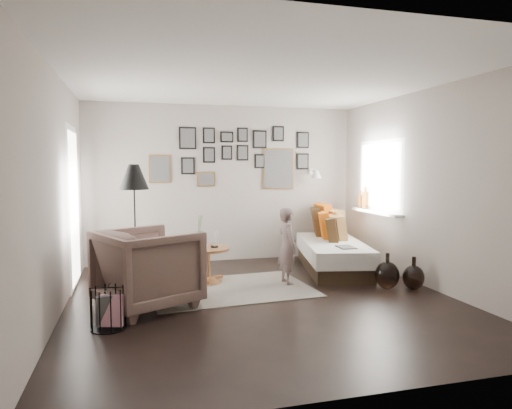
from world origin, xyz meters
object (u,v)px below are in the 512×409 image
object	(u,v)px
pedestal_table	(207,267)
child	(287,246)
daybed	(330,249)
armchair	(148,268)
magazine_basket	(108,309)
demijohn_large	(387,275)
vase	(200,238)
floor_lamp	(134,182)
demijohn_small	(413,277)

from	to	relation	value
pedestal_table	child	size ratio (longest dim) A/B	0.60
daybed	armchair	world-z (taller)	daybed
child	pedestal_table	bearing A→B (deg)	66.31
magazine_basket	demijohn_large	xyz separation A→B (m)	(3.42, 0.60, -0.02)
vase	floor_lamp	world-z (taller)	floor_lamp
vase	magazine_basket	bearing A→B (deg)	-126.08
pedestal_table	floor_lamp	bearing A→B (deg)	-178.66
pedestal_table	vase	bearing A→B (deg)	165.96
pedestal_table	demijohn_small	xyz separation A→B (m)	(2.53, -1.04, -0.06)
armchair	demijohn_large	distance (m)	3.03
demijohn_large	demijohn_small	distance (m)	0.33
daybed	magazine_basket	bearing A→B (deg)	-137.08
vase	daybed	xyz separation A→B (m)	(2.07, 0.33, -0.31)
demijohn_large	child	size ratio (longest dim) A/B	0.45
floor_lamp	armchair	bearing A→B (deg)	-81.94
daybed	magazine_basket	size ratio (longest dim) A/B	5.12
demijohn_small	floor_lamp	bearing A→B (deg)	163.60
daybed	demijohn_large	bearing A→B (deg)	-67.39
floor_lamp	child	bearing A→B (deg)	-9.08
vase	daybed	bearing A→B (deg)	9.19
floor_lamp	demijohn_large	world-z (taller)	floor_lamp
pedestal_table	demijohn_small	size ratio (longest dim) A/B	1.45
armchair	magazine_basket	xyz separation A→B (m)	(-0.40, -0.59, -0.25)
daybed	armchair	distance (m)	3.08
magazine_basket	daybed	bearing A→B (deg)	30.45
armchair	magazine_basket	world-z (taller)	armchair
armchair	floor_lamp	world-z (taller)	floor_lamp
magazine_basket	demijohn_large	bearing A→B (deg)	9.97
armchair	daybed	bearing A→B (deg)	-91.97
pedestal_table	demijohn_large	distance (m)	2.40
daybed	magazine_basket	world-z (taller)	daybed
magazine_basket	child	distance (m)	2.56
floor_lamp	child	size ratio (longest dim) A/B	1.56
demijohn_large	demijohn_small	xyz separation A→B (m)	(0.31, -0.12, -0.02)
pedestal_table	daybed	world-z (taller)	daybed
armchair	vase	bearing A→B (deg)	-63.94
demijohn_small	child	world-z (taller)	child
demijohn_large	demijohn_small	world-z (taller)	demijohn_large
vase	magazine_basket	distance (m)	1.95
armchair	pedestal_table	bearing A→B (deg)	-67.47
vase	floor_lamp	distance (m)	1.15
vase	demijohn_large	bearing A→B (deg)	-22.26
daybed	demijohn_small	world-z (taller)	daybed
daybed	magazine_basket	xyz separation A→B (m)	(-3.19, -1.88, -0.11)
demijohn_small	daybed	bearing A→B (deg)	111.09
pedestal_table	demijohn_small	bearing A→B (deg)	-22.38
armchair	magazine_basket	distance (m)	0.75
armchair	demijohn_small	xyz separation A→B (m)	(3.33, -0.11, -0.29)
armchair	demijohn_small	bearing A→B (deg)	-118.57
floor_lamp	demijohn_large	size ratio (longest dim) A/B	3.43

